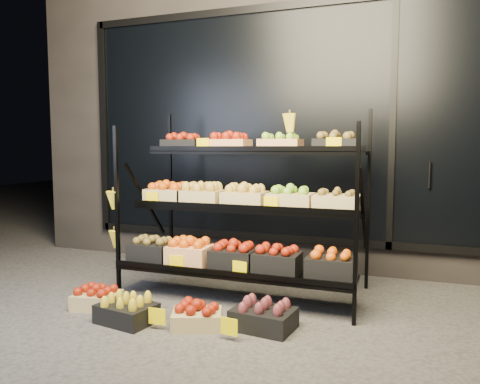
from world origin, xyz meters
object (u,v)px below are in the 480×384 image
at_px(floor_crate_left, 97,297).
at_px(floor_crate_midleft, 127,310).
at_px(floor_crate_midright, 197,316).
at_px(display_rack, 242,207).

distance_m(floor_crate_left, floor_crate_midleft, 0.45).
xyz_separation_m(floor_crate_midleft, floor_crate_midright, (0.54, 0.09, -0.01)).
xyz_separation_m(floor_crate_left, floor_crate_midright, (0.95, -0.10, -0.00)).
distance_m(floor_crate_left, floor_crate_midright, 0.95).
relative_size(floor_crate_midleft, floor_crate_midright, 1.07).
relative_size(display_rack, floor_crate_midleft, 4.76).
height_order(floor_crate_left, floor_crate_midleft, floor_crate_midleft).
distance_m(floor_crate_midleft, floor_crate_midright, 0.55).
distance_m(display_rack, floor_crate_midright, 1.11).
xyz_separation_m(display_rack, floor_crate_midleft, (-0.58, -0.95, -0.69)).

